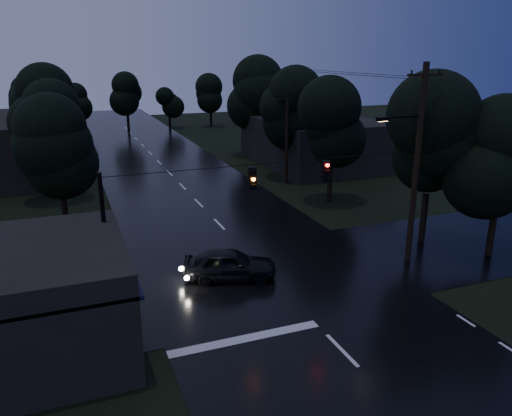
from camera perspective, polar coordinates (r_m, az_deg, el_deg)
main_road at (r=40.89m, az=-8.39°, el=2.42°), size 12.00×120.00×0.02m
cross_street at (r=24.63m, az=1.38°, el=-7.63°), size 60.00×9.00×0.02m
building_far_right at (r=48.93m, az=6.66°, el=7.58°), size 10.00×14.00×4.40m
utility_pole_main at (r=25.85m, az=17.76°, el=5.05°), size 3.50×0.30×10.00m
utility_pole_far at (r=40.85m, az=3.54°, el=8.12°), size 2.00×0.30×7.50m
anchor_pole_left at (r=20.96m, az=-16.77°, el=-4.09°), size 0.18×0.18×6.00m
span_signals at (r=22.24m, az=3.81°, el=3.91°), size 15.00×0.37×1.12m
tree_corner_near at (r=28.87m, az=19.47°, el=7.59°), size 4.48×4.48×9.44m
tree_corner_far at (r=28.27m, az=26.34°, el=5.04°), size 3.92×3.92×8.26m
tree_left_a at (r=31.01m, az=-21.78°, el=6.55°), size 3.92×3.92×8.26m
tree_left_b at (r=38.89m, az=-22.83°, el=8.95°), size 4.20×4.20×8.85m
tree_left_c at (r=48.80m, az=-23.47°, el=10.77°), size 4.48×4.48×9.44m
tree_right_a at (r=35.64m, az=8.73°, el=9.44°), size 4.20×4.20×8.85m
tree_right_b at (r=42.91m, az=4.07°, el=11.41°), size 4.48×4.48×9.44m
tree_right_c at (r=52.27m, az=-0.11°, el=12.92°), size 4.76×4.76×10.03m
car at (r=23.95m, az=-3.01°, el=-6.44°), size 4.74×3.06×1.50m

